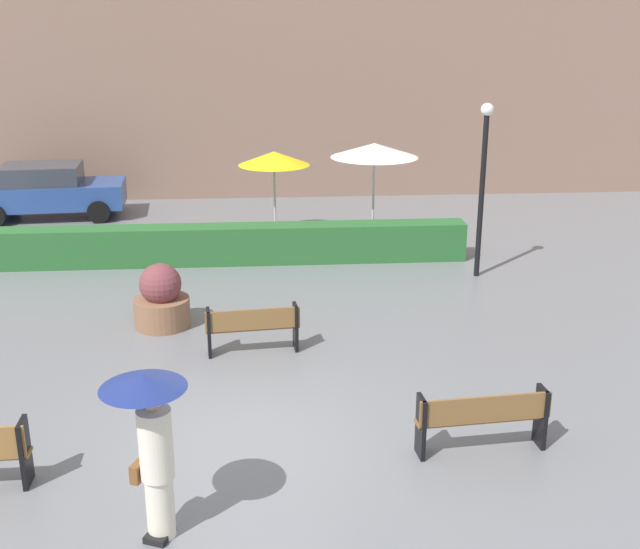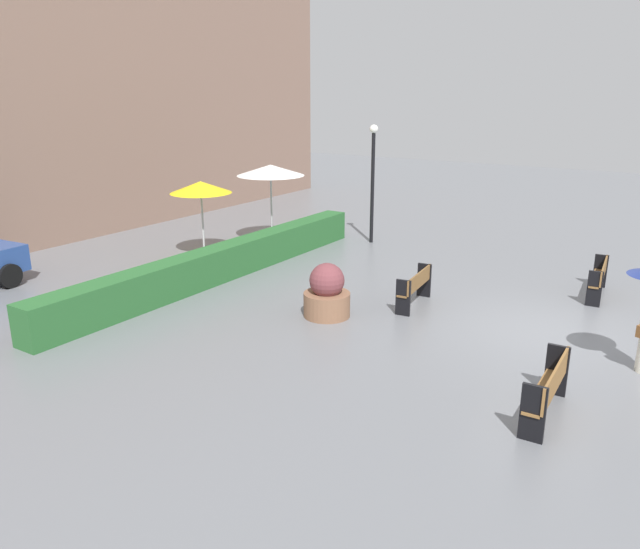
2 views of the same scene
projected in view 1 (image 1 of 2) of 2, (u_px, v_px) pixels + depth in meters
ground_plane at (246, 442)px, 10.90m from camera, size 60.00×60.00×0.00m
bench_near_right at (483, 417)px, 10.50m from camera, size 1.84×0.48×0.87m
bench_mid_center at (253, 326)px, 13.63m from camera, size 1.66×0.50×0.85m
pedestrian_with_umbrella at (151, 434)px, 8.56m from camera, size 0.96×0.96×2.01m
planter_pot at (161, 300)px, 14.82m from camera, size 1.06×1.06×1.24m
lamp_post at (483, 172)px, 17.12m from camera, size 0.28×0.28×3.89m
patio_umbrella_yellow at (274, 159)px, 20.07m from camera, size 1.85×1.85×2.34m
patio_umbrella_white at (374, 150)px, 19.47m from camera, size 2.20×2.20×2.64m
hedge_strip at (221, 245)px, 18.65m from camera, size 11.79×0.70×0.91m
building_facade at (249, 40)px, 24.48m from camera, size 28.00×1.20×9.84m
parked_car at (48, 190)px, 22.76m from camera, size 4.33×2.24×1.57m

